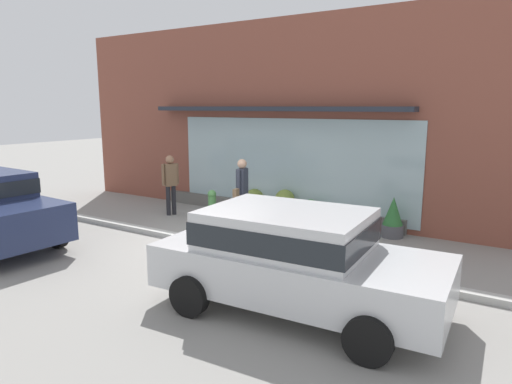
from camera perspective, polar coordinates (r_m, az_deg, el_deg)
ground_plane at (r=10.44m, az=-6.31°, el=-6.15°), size 60.00×60.00×0.00m
curb_strip at (r=10.28m, az=-7.01°, el=-6.10°), size 14.00×0.24×0.12m
storefront at (r=12.65m, az=2.59°, el=8.68°), size 14.00×0.81×5.28m
fire_hydrant at (r=11.66m, az=-5.49°, el=-2.03°), size 0.38×0.34×0.93m
pedestrian_with_handbag at (r=11.29m, az=-1.78°, el=0.48°), size 0.25×0.66×1.74m
pedestrian_passerby at (r=12.92m, az=-10.62°, el=1.46°), size 0.31×0.47×1.68m
parked_car_silver at (r=6.81m, az=4.69°, el=-7.77°), size 4.31×2.21×1.51m
potted_plant_by_entrance at (r=12.21m, az=3.60°, el=-1.53°), size 0.53×0.53×0.83m
potted_plant_doorstep at (r=12.98m, az=-0.20°, el=-1.14°), size 0.59×0.59×0.71m
potted_plant_near_hydrant at (r=11.81m, az=6.81°, el=-2.36°), size 0.36×0.36×0.67m
potted_plant_corner_tall at (r=11.09m, az=16.68°, el=-3.13°), size 0.51×0.51×0.95m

